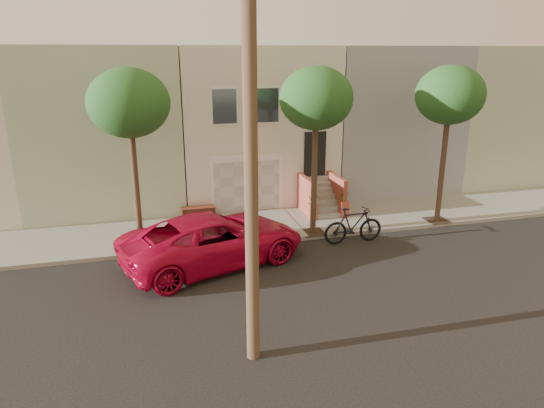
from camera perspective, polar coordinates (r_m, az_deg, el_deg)
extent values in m
plane|color=black|center=(15.49, 6.13, -9.13)|extent=(90.00, 90.00, 0.00)
cube|color=gray|center=(20.14, 0.73, -2.38)|extent=(40.00, 3.70, 0.15)
cube|color=beige|center=(24.84, -2.93, 9.90)|extent=(7.00, 8.00, 7.00)
cube|color=#9DB08E|center=(24.36, -18.96, 8.84)|extent=(6.50, 8.00, 7.00)
cube|color=gray|center=(27.07, 11.51, 10.21)|extent=(6.50, 8.00, 7.00)
cube|color=#9DB08E|center=(30.50, 22.72, 10.01)|extent=(6.50, 8.00, 7.00)
cube|color=white|center=(21.27, -2.96, 2.43)|extent=(3.20, 0.12, 2.50)
cube|color=#B7B7B3|center=(21.24, -2.92, 2.13)|extent=(2.90, 0.06, 2.20)
cube|color=gray|center=(19.90, -1.77, -2.37)|extent=(3.20, 3.70, 0.02)
cube|color=brown|center=(20.94, -8.63, -0.94)|extent=(1.40, 0.45, 0.44)
cube|color=black|center=(21.79, 5.06, 5.86)|extent=(1.00, 0.06, 2.00)
cube|color=#3F4751|center=(20.44, -5.59, 11.32)|extent=(1.00, 0.06, 1.40)
cube|color=white|center=(20.46, -5.60, 11.33)|extent=(1.15, 0.05, 1.55)
cube|color=#3F4751|center=(20.81, -0.60, 11.51)|extent=(1.00, 0.06, 1.40)
cube|color=white|center=(20.83, -0.62, 11.51)|extent=(1.15, 0.05, 1.55)
cube|color=#3F4751|center=(21.33, 4.19, 11.61)|extent=(1.00, 0.06, 1.40)
cube|color=white|center=(21.35, 4.17, 11.61)|extent=(1.15, 0.05, 1.55)
cube|color=gray|center=(20.78, 6.56, -1.35)|extent=(1.20, 0.28, 0.20)
cube|color=gray|center=(20.96, 6.30, -0.59)|extent=(1.20, 0.28, 0.20)
cube|color=gray|center=(21.15, 6.05, 0.15)|extent=(1.20, 0.28, 0.20)
cube|color=gray|center=(21.34, 5.80, 0.88)|extent=(1.20, 0.28, 0.20)
cube|color=gray|center=(21.54, 5.56, 1.59)|extent=(1.20, 0.28, 0.20)
cube|color=gray|center=(21.74, 5.32, 2.30)|extent=(1.20, 0.28, 0.20)
cube|color=gray|center=(21.94, 5.08, 2.99)|extent=(1.20, 0.28, 0.20)
cube|color=brown|center=(21.08, 4.03, 1.00)|extent=(0.18, 1.96, 1.60)
cube|color=brown|center=(21.56, 7.55, 1.27)|extent=(0.18, 1.96, 1.60)
cube|color=brown|center=(20.42, 4.79, -0.89)|extent=(0.35, 0.35, 0.70)
imported|color=#1E4F1C|center=(20.25, 4.83, 0.66)|extent=(0.40, 0.35, 0.45)
cube|color=brown|center=(20.92, 8.41, -0.57)|extent=(0.35, 0.35, 0.70)
imported|color=#1E4F1C|center=(20.75, 8.48, 0.94)|extent=(0.41, 0.35, 0.45)
cube|color=#2D2116|center=(18.10, -15.07, -5.08)|extent=(0.90, 0.90, 0.02)
cylinder|color=#3D281B|center=(17.43, -15.61, 1.30)|extent=(0.22, 0.22, 4.20)
ellipsoid|color=#1E4F1C|center=(16.87, -16.46, 11.30)|extent=(2.70, 2.57, 2.29)
cube|color=#2D2116|center=(19.10, 4.80, -3.31)|extent=(0.90, 0.90, 0.02)
cylinder|color=#3D281B|center=(18.47, 4.96, 2.78)|extent=(0.22, 0.22, 4.20)
ellipsoid|color=#1E4F1C|center=(17.94, 5.22, 12.25)|extent=(2.70, 2.57, 2.29)
cube|color=#2D2116|center=(21.51, 18.75, -1.80)|extent=(0.90, 0.90, 0.02)
cylinder|color=#3D281B|center=(20.94, 19.30, 3.62)|extent=(0.22, 0.22, 4.20)
ellipsoid|color=#1E4F1C|center=(20.48, 20.17, 11.92)|extent=(2.70, 2.57, 2.29)
cylinder|color=#4D3923|center=(10.10, -2.52, 6.55)|extent=(0.30, 0.30, 10.00)
imported|color=#B4082E|center=(16.50, -6.82, -4.15)|extent=(6.83, 4.69, 1.73)
imported|color=black|center=(18.45, 9.53, -2.47)|extent=(2.32, 0.68, 1.39)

